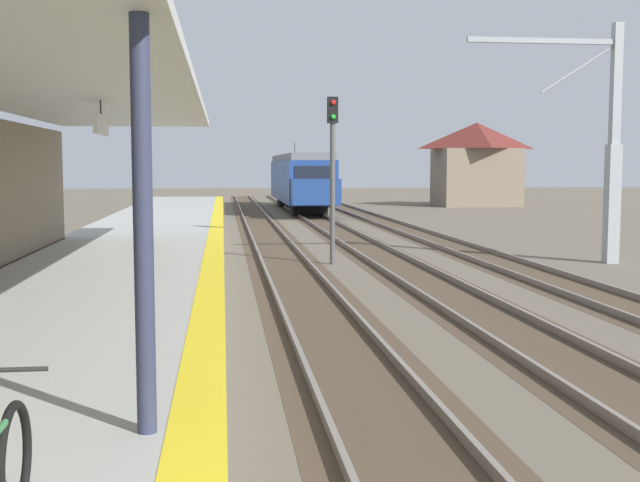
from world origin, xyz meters
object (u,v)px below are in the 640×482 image
object	(u,v)px
approaching_train	(300,179)
distant_trackside_house	(476,163)
rail_signal_post	(333,162)
catenary_pylon_far_side	(605,149)

from	to	relation	value
approaching_train	distant_trackside_house	distance (m)	15.01
rail_signal_post	catenary_pylon_far_side	bearing A→B (deg)	-5.17
catenary_pylon_far_side	distant_trackside_house	xyz separation A→B (m)	(7.53, 36.37, -0.27)
rail_signal_post	catenary_pylon_far_side	distance (m)	8.55
catenary_pylon_far_side	distant_trackside_house	bearing A→B (deg)	78.31
approaching_train	distant_trackside_house	size ratio (longest dim) A/B	2.97
approaching_train	catenary_pylon_far_side	xyz separation A→B (m)	(6.59, -31.41, 1.43)
rail_signal_post	distant_trackside_house	xyz separation A→B (m)	(16.04, 35.60, 0.14)
rail_signal_post	distant_trackside_house	size ratio (longest dim) A/B	0.79
catenary_pylon_far_side	distant_trackside_house	world-z (taller)	catenary_pylon_far_side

